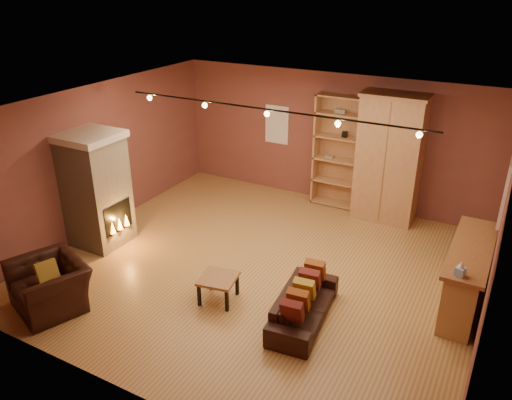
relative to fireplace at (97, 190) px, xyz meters
The scene contains 16 objects.
floor 3.28m from the fireplace, 11.16° to the left, with size 7.00×7.00×0.00m, color olive.
ceiling 3.55m from the fireplace, 11.16° to the left, with size 7.00×7.00×0.00m, color brown.
back_wall 4.92m from the fireplace, 51.69° to the left, with size 7.00×0.02×2.80m, color brown.
left_wall 0.83m from the fireplace, 127.41° to the left, with size 0.02×6.50×2.80m, color brown.
right_wall 6.58m from the fireplace, ahead, with size 0.02×6.50×2.80m, color brown.
fireplace is the anchor object (origin of this frame).
back_window 4.24m from the fireplace, 65.55° to the left, with size 0.56×0.04×0.86m, color white.
bookcase 4.94m from the fireplace, 48.91° to the left, with size 0.98×0.38×2.40m.
armoire 5.62m from the fireplace, 38.87° to the left, with size 1.27×0.72×2.59m.
bar_counter 6.37m from the fireplace, 10.47° to the left, with size 0.56×2.07×0.99m.
tissue_box 6.20m from the fireplace, ahead, with size 0.13×0.13×0.21m.
right_window 6.84m from the fireplace, 17.08° to the left, with size 0.05×0.90×1.00m, color white.
loveseat 4.34m from the fireplace, ahead, with size 0.65×1.68×0.71m.
armchair 2.11m from the fireplace, 67.31° to the right, with size 1.30×1.07×0.97m.
coffee_table 3.06m from the fireplace, 10.57° to the right, with size 0.63×0.63×0.41m.
track_rail 3.54m from the fireplace, 14.74° to the left, with size 5.20×0.09×0.13m.
Camera 1 is at (3.44, -6.51, 4.61)m, focal length 35.00 mm.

